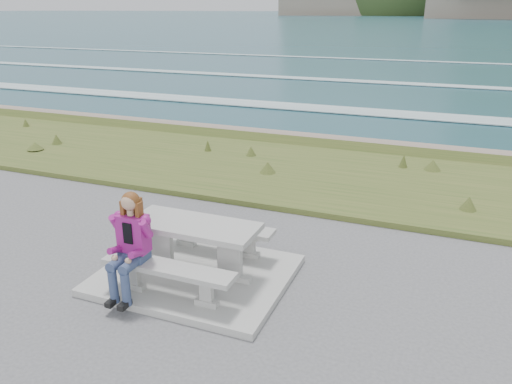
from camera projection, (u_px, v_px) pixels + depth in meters
The scene contains 8 objects.
concrete_slab at pixel (196, 275), 7.08m from camera, with size 2.60×2.10×0.10m, color #A5A4A0.
picnic_table at pixel (194, 234), 6.86m from camera, with size 1.80×0.75×0.75m.
bench_landward at pixel (168, 273), 6.33m from camera, with size 1.80×0.35×0.45m.
bench_seaward at pixel (217, 230), 7.55m from camera, with size 1.80×0.35×0.45m.
grass_verge at pixel (299, 175), 11.45m from camera, with size 160.00×4.50×0.22m, color #344D1D.
shore_drop at pixel (330, 145), 13.98m from camera, with size 160.00×0.80×2.20m, color #706254.
ocean at pixel (398, 104), 29.56m from camera, with size 1600.00×1600.00×0.09m.
seated_woman at pixel (129, 260), 6.34m from camera, with size 0.39×0.68×1.37m.
Camera 1 is at (3.11, -5.47, 3.61)m, focal length 35.00 mm.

